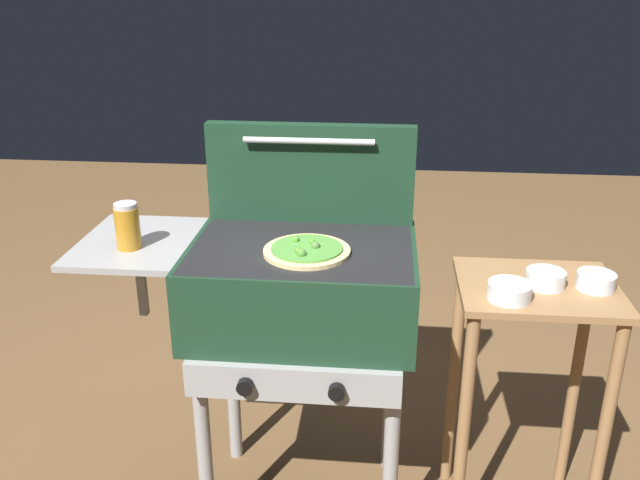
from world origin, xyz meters
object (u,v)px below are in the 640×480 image
pizza_veggie (307,250)px  topping_bowl_middle (509,292)px  sauce_jar (127,226)px  topping_bowl_far (545,279)px  prep_table (529,359)px  topping_bowl_near (596,281)px  grill (298,292)px

pizza_veggie → topping_bowl_middle: (0.54, -0.04, -0.08)m
sauce_jar → topping_bowl_middle: 1.05m
sauce_jar → topping_bowl_middle: bearing=-1.9°
sauce_jar → pizza_veggie: bearing=0.9°
sauce_jar → topping_bowl_far: 1.16m
prep_table → topping_bowl_middle: bearing=-135.6°
topping_bowl_near → topping_bowl_far: same height
topping_bowl_far → topping_bowl_middle: bearing=-141.4°
grill → topping_bowl_middle: bearing=-8.9°
topping_bowl_near → topping_bowl_middle: (-0.25, -0.09, -0.00)m
pizza_veggie → prep_table: (0.64, 0.05, -0.34)m
grill → prep_table: bearing=0.4°
prep_table → topping_bowl_far: 0.26m
pizza_veggie → topping_bowl_near: size_ratio=2.31×
sauce_jar → prep_table: 1.21m
topping_bowl_near → topping_bowl_far: bearing=179.3°
sauce_jar → prep_table: bearing=3.0°
grill → topping_bowl_far: (0.69, -0.00, 0.07)m
topping_bowl_near → pizza_veggie: bearing=-176.8°
prep_table → topping_bowl_middle: (-0.10, -0.09, 0.26)m
pizza_veggie → topping_bowl_middle: size_ratio=2.06×
sauce_jar → topping_bowl_middle: sauce_jar is taller
pizza_veggie → topping_bowl_far: (0.66, 0.05, -0.08)m
topping_bowl_middle → pizza_veggie: bearing=175.5°
pizza_veggie → sauce_jar: 0.50m
grill → prep_table: grill is taller
topping_bowl_near → topping_bowl_far: (-0.13, 0.00, 0.00)m
topping_bowl_far → grill: bearing=179.9°
grill → topping_bowl_near: bearing=-0.2°
prep_table → topping_bowl_far: topping_bowl_far is taller
topping_bowl_near → prep_table: bearing=177.2°
sauce_jar → prep_table: sauce_jar is taller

